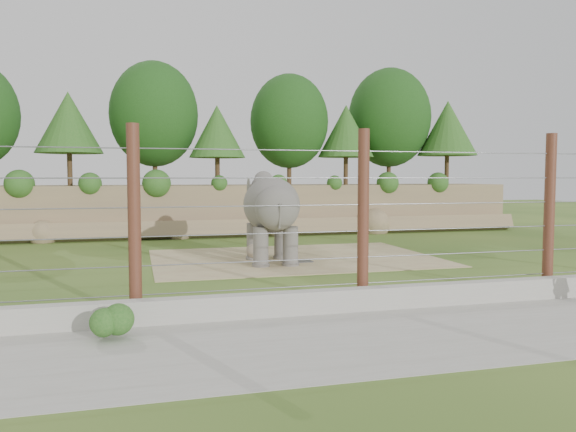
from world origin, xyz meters
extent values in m
plane|color=#385D20|center=(0.00, 0.00, 0.00)|extent=(90.00, 90.00, 0.00)
cube|color=#836C54|center=(0.00, 13.00, 1.25)|extent=(30.00, 4.00, 2.50)
cube|color=#836C54|center=(0.00, 10.70, 0.35)|extent=(30.00, 1.37, 1.07)
cylinder|color=#3F2B19|center=(-8.00, 12.50, 3.29)|extent=(0.24, 0.24, 1.58)
sphere|color=#193F12|center=(-8.00, 12.50, 5.42)|extent=(3.60, 3.60, 3.60)
cylinder|color=#3F2B19|center=(-4.00, 13.00, 3.46)|extent=(0.24, 0.24, 1.92)
sphere|color=#193F12|center=(-4.00, 13.00, 6.07)|extent=(4.40, 4.40, 4.40)
cylinder|color=#3F2B19|center=(-1.00, 11.80, 3.20)|extent=(0.24, 0.24, 1.40)
sphere|color=#193F12|center=(-1.00, 11.80, 5.10)|extent=(3.20, 3.20, 3.20)
cylinder|color=#3F2B19|center=(3.00, 12.80, 3.41)|extent=(0.24, 0.24, 1.82)
sphere|color=#193F12|center=(3.00, 12.80, 5.88)|extent=(4.16, 4.16, 4.16)
cylinder|color=#3F2B19|center=(6.00, 12.20, 3.25)|extent=(0.24, 0.24, 1.50)
sphere|color=#193F12|center=(6.00, 12.20, 5.29)|extent=(3.44, 3.44, 3.44)
cylinder|color=#3F2B19|center=(9.00, 13.20, 3.51)|extent=(0.24, 0.24, 2.03)
sphere|color=#193F12|center=(9.00, 13.20, 6.27)|extent=(4.64, 4.64, 4.64)
cylinder|color=#3F2B19|center=(12.00, 12.00, 3.32)|extent=(0.24, 0.24, 1.64)
sphere|color=#193F12|center=(12.00, 12.00, 5.55)|extent=(3.76, 3.76, 3.76)
cube|color=tan|center=(0.50, 3.00, 0.01)|extent=(10.00, 7.00, 0.02)
cube|color=#262628|center=(0.34, 2.05, 0.04)|extent=(1.00, 0.60, 0.03)
sphere|color=gray|center=(-0.93, 2.92, 0.35)|extent=(0.66, 0.66, 0.66)
cube|color=#A5A298|center=(0.00, -5.00, 0.25)|extent=(26.00, 0.35, 0.50)
cube|color=#A5A298|center=(0.00, -7.00, 0.01)|extent=(26.00, 4.00, 0.01)
cylinder|color=#522818|center=(-5.00, -4.50, 2.00)|extent=(0.26, 0.26, 4.00)
cylinder|color=#522818|center=(0.00, -4.50, 2.00)|extent=(0.26, 0.26, 4.00)
cylinder|color=#522818|center=(5.00, -4.50, 2.00)|extent=(0.26, 0.26, 4.00)
cylinder|color=gray|center=(0.00, -4.50, 0.50)|extent=(20.00, 0.02, 0.02)
cylinder|color=gray|center=(0.00, -4.50, 1.10)|extent=(20.00, 0.02, 0.02)
cylinder|color=gray|center=(0.00, -4.50, 1.70)|extent=(20.00, 0.02, 0.02)
cylinder|color=gray|center=(0.00, -4.50, 2.30)|extent=(20.00, 0.02, 0.02)
cylinder|color=gray|center=(0.00, -4.50, 2.90)|extent=(20.00, 0.02, 0.02)
cylinder|color=gray|center=(0.00, -4.50, 3.50)|extent=(20.00, 0.02, 0.02)
sphere|color=#245C1C|center=(-5.47, -5.80, 0.32)|extent=(0.61, 0.61, 0.61)
camera|label=1|loc=(-4.96, -16.27, 2.92)|focal=35.00mm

